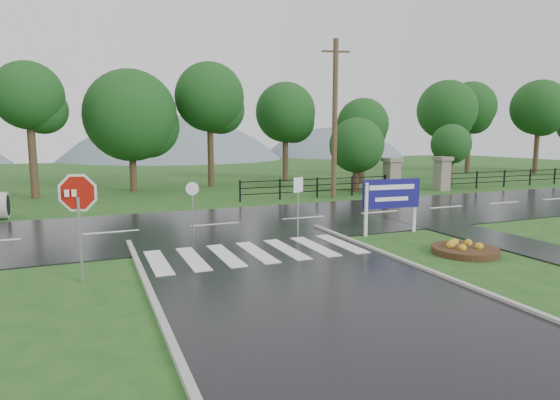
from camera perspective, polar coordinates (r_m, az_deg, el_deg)
name	(u,v)px	position (r m, az deg, el deg)	size (l,w,h in m)	color
ground	(336,309)	(10.28, 6.90, -13.01)	(120.00, 120.00, 0.00)	#214D19
main_road	(215,225)	(19.30, -7.91, -3.09)	(90.00, 8.00, 0.04)	black
walkway	(488,237)	(18.49, 24.01, -4.19)	(2.20, 11.00, 0.04)	black
crosswalk	(257,252)	(14.61, -2.86, -6.36)	(6.50, 2.80, 0.02)	silver
pillar_west	(392,175)	(30.24, 13.47, 3.00)	(1.00, 1.00, 2.24)	gray
pillar_east	(442,173)	(32.75, 19.14, 3.14)	(1.00, 1.00, 2.24)	gray
fence_west	(317,185)	(27.53, 4.56, 1.78)	(9.58, 0.08, 1.20)	black
fence_east	(555,174)	(40.73, 30.49, 2.72)	(20.58, 0.08, 1.20)	black
hills	(148,259)	(76.25, -15.81, -6.95)	(102.00, 48.00, 48.00)	slate
treeline	(177,188)	(33.05, -12.45, 1.39)	(83.20, 5.20, 10.00)	#123C15
stop_sign	(78,203)	(12.48, -23.38, -0.34)	(1.23, 0.43, 2.91)	#939399
estate_billboard	(391,196)	(17.72, 13.41, 0.43)	(2.35, 0.27, 2.06)	silver
flower_bed	(465,249)	(15.70, 21.64, -5.57)	(2.01, 2.01, 0.40)	#332111
reg_sign_small	(298,193)	(17.64, 2.23, 0.83)	(0.45, 0.16, 2.09)	#939399
reg_sign_round	(193,202)	(16.89, -10.61, -0.26)	(0.46, 0.15, 2.02)	#939399
utility_pole_east	(335,119)	(27.33, 6.69, 9.80)	(1.57, 0.53, 9.01)	#473523
entrance_tree_left	(357,145)	(30.45, 9.33, 6.59)	(3.51, 3.51, 4.77)	#3D2B1C
entrance_tree_right	(451,144)	(35.13, 20.13, 6.37)	(2.78, 2.78, 4.42)	#3D2B1C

